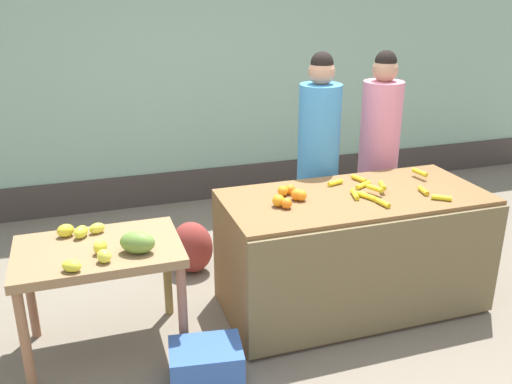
# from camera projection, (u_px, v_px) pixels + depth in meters

# --- Properties ---
(ground_plane) EXTENTS (24.00, 24.00, 0.00)m
(ground_plane) POSITION_uv_depth(u_px,v_px,m) (289.00, 314.00, 4.17)
(ground_plane) COLOR #756B5B
(market_wall_back) EXTENTS (8.86, 0.23, 2.97)m
(market_wall_back) POSITION_uv_depth(u_px,v_px,m) (203.00, 68.00, 5.98)
(market_wall_back) COLOR #8CB299
(market_wall_back) RESTS_ON ground
(fruit_stall_counter) EXTENTS (1.90, 0.90, 0.90)m
(fruit_stall_counter) POSITION_uv_depth(u_px,v_px,m) (353.00, 252.00, 4.14)
(fruit_stall_counter) COLOR brown
(fruit_stall_counter) RESTS_ON ground
(side_table_wooden) EXTENTS (1.03, 0.69, 0.76)m
(side_table_wooden) POSITION_uv_depth(u_px,v_px,m) (99.00, 261.00, 3.56)
(side_table_wooden) COLOR olive
(side_table_wooden) RESTS_ON ground
(banana_bunch_pile) EXTENTS (0.78, 0.66, 0.07)m
(banana_bunch_pile) POSITION_uv_depth(u_px,v_px,m) (382.00, 188.00, 4.05)
(banana_bunch_pile) COLOR yellow
(banana_bunch_pile) RESTS_ON fruit_stall_counter
(orange_pile) EXTENTS (0.27, 0.32, 0.08)m
(orange_pile) POSITION_uv_depth(u_px,v_px,m) (289.00, 196.00, 3.87)
(orange_pile) COLOR orange
(orange_pile) RESTS_ON fruit_stall_counter
(mango_papaya_pile) EXTENTS (0.61, 0.62, 0.14)m
(mango_papaya_pile) POSITION_uv_depth(u_px,v_px,m) (114.00, 242.00, 3.46)
(mango_papaya_pile) COLOR #D1D436
(mango_papaya_pile) RESTS_ON side_table_wooden
(vendor_woman_blue_shirt) EXTENTS (0.34, 0.34, 1.83)m
(vendor_woman_blue_shirt) POSITION_uv_depth(u_px,v_px,m) (318.00, 164.00, 4.60)
(vendor_woman_blue_shirt) COLOR #33333D
(vendor_woman_blue_shirt) RESTS_ON ground
(vendor_woman_pink_shirt) EXTENTS (0.34, 0.34, 1.81)m
(vendor_woman_pink_shirt) POSITION_uv_depth(u_px,v_px,m) (378.00, 156.00, 4.84)
(vendor_woman_pink_shirt) COLOR #33333D
(vendor_woman_pink_shirt) RESTS_ON ground
(produce_crate) EXTENTS (0.48, 0.38, 0.26)m
(produce_crate) POSITION_uv_depth(u_px,v_px,m) (206.00, 365.00, 3.42)
(produce_crate) COLOR #3359A5
(produce_crate) RESTS_ON ground
(produce_sack) EXTENTS (0.45, 0.42, 0.45)m
(produce_sack) POSITION_uv_depth(u_px,v_px,m) (192.00, 247.00, 4.71)
(produce_sack) COLOR maroon
(produce_sack) RESTS_ON ground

